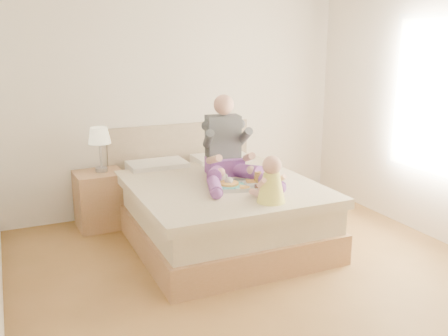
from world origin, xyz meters
name	(u,v)px	position (x,y,z in m)	size (l,w,h in m)	color
room	(278,99)	(0.08, 0.01, 1.51)	(4.02, 4.22, 2.71)	brown
bed	(214,206)	(0.00, 1.08, 0.32)	(1.70, 2.18, 1.00)	#8E6642
nightstand	(100,200)	(-1.00, 1.81, 0.30)	(0.51, 0.46, 0.60)	#8E6642
lamp	(99,138)	(-0.96, 1.83, 0.96)	(0.23, 0.23, 0.47)	#AAACB1
adult	(228,153)	(0.14, 1.06, 0.85)	(0.70, 1.04, 0.83)	#673381
tray	(239,184)	(0.10, 0.71, 0.64)	(0.55, 0.48, 0.13)	#AAACB1
baby	(271,183)	(0.15, 0.21, 0.77)	(0.27, 0.36, 0.40)	#F9F24E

